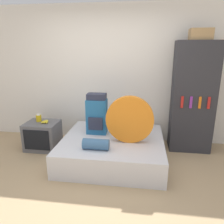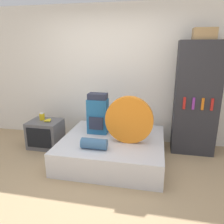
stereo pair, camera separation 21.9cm
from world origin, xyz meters
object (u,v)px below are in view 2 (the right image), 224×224
object	(u,v)px
sleeping_roll	(94,144)
cardboard_box	(204,34)
canister	(42,117)
backpack	(98,114)
tent_bag	(129,120)
television	(46,134)
bookshelf	(196,99)

from	to	relation	value
sleeping_roll	cardboard_box	distance (m)	2.43
canister	cardboard_box	distance (m)	3.15
backpack	canister	size ratio (longest dim) A/B	5.15
tent_bag	cardboard_box	distance (m)	1.81
backpack	sleeping_roll	world-z (taller)	backpack
sleeping_roll	canister	world-z (taller)	canister
television	cardboard_box	world-z (taller)	cardboard_box
backpack	sleeping_roll	bearing A→B (deg)	-79.69
tent_bag	cardboard_box	size ratio (longest dim) A/B	2.15
television	canister	xyz separation A→B (m)	(-0.08, 0.06, 0.32)
tent_bag	sleeping_roll	size ratio (longest dim) A/B	1.91
sleeping_roll	bookshelf	bearing A→B (deg)	34.35
tent_bag	television	xyz separation A→B (m)	(-1.62, 0.33, -0.49)
cardboard_box	television	bearing A→B (deg)	-172.45
backpack	tent_bag	world-z (taller)	tent_bag
canister	bookshelf	distance (m)	2.81
backpack	tent_bag	xyz separation A→B (m)	(0.58, -0.30, 0.03)
television	cardboard_box	size ratio (longest dim) A/B	1.68
bookshelf	cardboard_box	distance (m)	1.06
bookshelf	cardboard_box	size ratio (longest dim) A/B	5.60
backpack	television	xyz separation A→B (m)	(-1.04, 0.03, -0.46)
tent_bag	sleeping_roll	world-z (taller)	tent_bag
sleeping_roll	television	distance (m)	1.35
backpack	bookshelf	xyz separation A→B (m)	(1.64, 0.40, 0.25)
television	canister	bearing A→B (deg)	140.54
backpack	bookshelf	distance (m)	1.71
sleeping_roll	television	xyz separation A→B (m)	(-1.16, 0.67, -0.20)
backpack	cardboard_box	xyz separation A→B (m)	(1.66, 0.39, 1.31)
sleeping_roll	television	bearing A→B (deg)	149.82
television	canister	distance (m)	0.33
television	tent_bag	bearing A→B (deg)	-11.61
sleeping_roll	bookshelf	size ratio (longest dim) A/B	0.20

